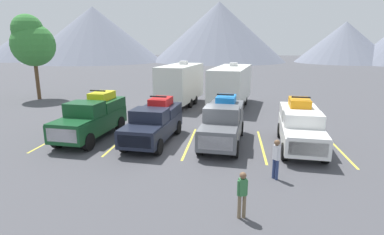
{
  "coord_description": "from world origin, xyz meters",
  "views": [
    {
      "loc": [
        2.27,
        -15.57,
        5.44
      ],
      "look_at": [
        0.0,
        1.64,
        1.2
      ],
      "focal_mm": 28.93,
      "sensor_mm": 36.0,
      "label": 1
    }
  ],
  "objects_px": {
    "pickup_truck_a": "(92,117)",
    "pickup_truck_c": "(223,122)",
    "pickup_truck_d": "(301,126)",
    "camper_trailer_b": "(231,84)",
    "pickup_truck_b": "(154,122)",
    "person_a": "(242,192)",
    "camper_trailer_a": "(180,83)",
    "person_b": "(276,157)"
  },
  "relations": [
    {
      "from": "pickup_truck_a",
      "to": "pickup_truck_c",
      "type": "height_order",
      "value": "pickup_truck_a"
    },
    {
      "from": "pickup_truck_d",
      "to": "camper_trailer_b",
      "type": "distance_m",
      "value": 10.98
    },
    {
      "from": "pickup_truck_a",
      "to": "pickup_truck_c",
      "type": "bearing_deg",
      "value": -0.35
    },
    {
      "from": "person_a",
      "to": "pickup_truck_b",
      "type": "bearing_deg",
      "value": 122.49
    },
    {
      "from": "camper_trailer_b",
      "to": "person_b",
      "type": "distance_m",
      "value": 14.71
    },
    {
      "from": "pickup_truck_a",
      "to": "person_b",
      "type": "relative_size",
      "value": 3.36
    },
    {
      "from": "pickup_truck_a",
      "to": "pickup_truck_c",
      "type": "xyz_separation_m",
      "value": [
        7.54,
        -0.05,
        -0.03
      ]
    },
    {
      "from": "person_a",
      "to": "pickup_truck_d",
      "type": "bearing_deg",
      "value": 66.4
    },
    {
      "from": "pickup_truck_a",
      "to": "pickup_truck_d",
      "type": "xyz_separation_m",
      "value": [
        11.61,
        -0.17,
        -0.07
      ]
    },
    {
      "from": "pickup_truck_b",
      "to": "pickup_truck_c",
      "type": "xyz_separation_m",
      "value": [
        3.82,
        0.15,
        0.09
      ]
    },
    {
      "from": "pickup_truck_b",
      "to": "person_a",
      "type": "height_order",
      "value": "pickup_truck_b"
    },
    {
      "from": "pickup_truck_b",
      "to": "person_a",
      "type": "relative_size",
      "value": 3.55
    },
    {
      "from": "pickup_truck_c",
      "to": "person_b",
      "type": "height_order",
      "value": "pickup_truck_c"
    },
    {
      "from": "person_a",
      "to": "pickup_truck_c",
      "type": "bearing_deg",
      "value": 96.5
    },
    {
      "from": "pickup_truck_d",
      "to": "camper_trailer_a",
      "type": "relative_size",
      "value": 0.73
    },
    {
      "from": "pickup_truck_d",
      "to": "camper_trailer_b",
      "type": "xyz_separation_m",
      "value": [
        -3.76,
        10.29,
        0.79
      ]
    },
    {
      "from": "pickup_truck_a",
      "to": "person_b",
      "type": "bearing_deg",
      "value": -24.3
    },
    {
      "from": "pickup_truck_a",
      "to": "camper_trailer_a",
      "type": "distance_m",
      "value": 10.69
    },
    {
      "from": "camper_trailer_a",
      "to": "person_a",
      "type": "distance_m",
      "value": 18.33
    },
    {
      "from": "pickup_truck_a",
      "to": "camper_trailer_b",
      "type": "bearing_deg",
      "value": 52.18
    },
    {
      "from": "person_a",
      "to": "person_b",
      "type": "xyz_separation_m",
      "value": [
        1.43,
        3.1,
        0.06
      ]
    },
    {
      "from": "camper_trailer_b",
      "to": "person_a",
      "type": "xyz_separation_m",
      "value": [
        0.55,
        -17.64,
        -1.05
      ]
    },
    {
      "from": "person_a",
      "to": "person_b",
      "type": "relative_size",
      "value": 0.93
    },
    {
      "from": "pickup_truck_b",
      "to": "person_b",
      "type": "height_order",
      "value": "pickup_truck_b"
    },
    {
      "from": "pickup_truck_b",
      "to": "camper_trailer_a",
      "type": "relative_size",
      "value": 0.72
    },
    {
      "from": "pickup_truck_c",
      "to": "person_b",
      "type": "distance_m",
      "value": 4.95
    },
    {
      "from": "pickup_truck_d",
      "to": "pickup_truck_b",
      "type": "bearing_deg",
      "value": -179.88
    },
    {
      "from": "pickup_truck_b",
      "to": "camper_trailer_b",
      "type": "xyz_separation_m",
      "value": [
        4.13,
        10.3,
        0.84
      ]
    },
    {
      "from": "pickup_truck_a",
      "to": "pickup_truck_b",
      "type": "relative_size",
      "value": 1.01
    },
    {
      "from": "pickup_truck_b",
      "to": "camper_trailer_b",
      "type": "relative_size",
      "value": 0.61
    },
    {
      "from": "camper_trailer_a",
      "to": "pickup_truck_b",
      "type": "bearing_deg",
      "value": -88.61
    },
    {
      "from": "pickup_truck_a",
      "to": "camper_trailer_a",
      "type": "xyz_separation_m",
      "value": [
        3.47,
        10.08,
        0.78
      ]
    },
    {
      "from": "pickup_truck_a",
      "to": "pickup_truck_d",
      "type": "distance_m",
      "value": 11.61
    },
    {
      "from": "pickup_truck_d",
      "to": "person_a",
      "type": "height_order",
      "value": "pickup_truck_d"
    },
    {
      "from": "pickup_truck_c",
      "to": "pickup_truck_b",
      "type": "bearing_deg",
      "value": -177.81
    },
    {
      "from": "pickup_truck_a",
      "to": "pickup_truck_c",
      "type": "distance_m",
      "value": 7.54
    },
    {
      "from": "pickup_truck_d",
      "to": "camper_trailer_a",
      "type": "xyz_separation_m",
      "value": [
        -8.14,
        10.26,
        0.85
      ]
    },
    {
      "from": "pickup_truck_b",
      "to": "pickup_truck_c",
      "type": "height_order",
      "value": "pickup_truck_c"
    },
    {
      "from": "pickup_truck_a",
      "to": "camper_trailer_b",
      "type": "relative_size",
      "value": 0.62
    },
    {
      "from": "pickup_truck_c",
      "to": "pickup_truck_d",
      "type": "relative_size",
      "value": 1.0
    },
    {
      "from": "pickup_truck_a",
      "to": "camper_trailer_a",
      "type": "relative_size",
      "value": 0.73
    },
    {
      "from": "pickup_truck_a",
      "to": "person_b",
      "type": "height_order",
      "value": "pickup_truck_a"
    }
  ]
}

